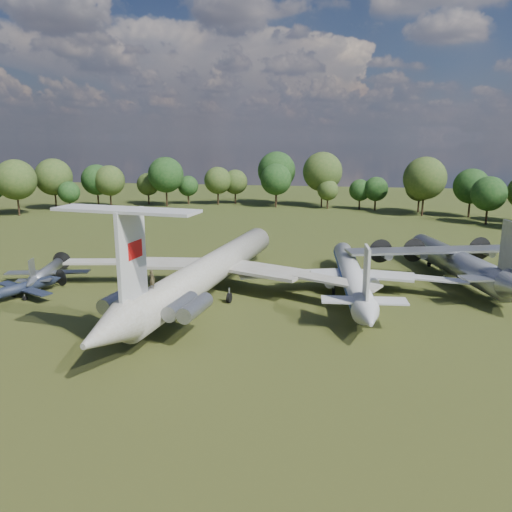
% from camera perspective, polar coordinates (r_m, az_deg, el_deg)
% --- Properties ---
extents(ground, '(300.00, 300.00, 0.00)m').
position_cam_1_polar(ground, '(68.18, -8.76, -3.76)').
color(ground, '#294316').
rests_on(ground, ground).
extents(il62_airliner, '(49.26, 60.28, 5.42)m').
position_cam_1_polar(il62_airliner, '(64.28, -5.11, -2.19)').
color(il62_airliner, silver).
rests_on(il62_airliner, ground).
extents(tu104_jet, '(32.67, 41.52, 3.91)m').
position_cam_1_polar(tu104_jet, '(66.08, 10.84, -2.63)').
color(tu104_jet, silver).
rests_on(tu104_jet, ground).
extents(an12_transport, '(39.51, 42.00, 4.57)m').
position_cam_1_polar(an12_transport, '(75.79, 21.95, -1.05)').
color(an12_transport, gray).
rests_on(an12_transport, ground).
extents(small_prop_west, '(14.48, 16.33, 1.98)m').
position_cam_1_polar(small_prop_west, '(70.11, -25.33, -3.60)').
color(small_prop_west, black).
rests_on(small_prop_west, ground).
extents(small_prop_northwest, '(14.86, 17.91, 2.29)m').
position_cam_1_polar(small_prop_northwest, '(76.02, -22.80, -1.98)').
color(small_prop_northwest, '#9A9CA1').
rests_on(small_prop_northwest, ground).
extents(person_on_il62, '(0.77, 0.60, 1.86)m').
position_cam_1_polar(person_on_il62, '(50.15, -11.82, -2.59)').
color(person_on_il62, olive).
rests_on(person_on_il62, il62_airliner).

